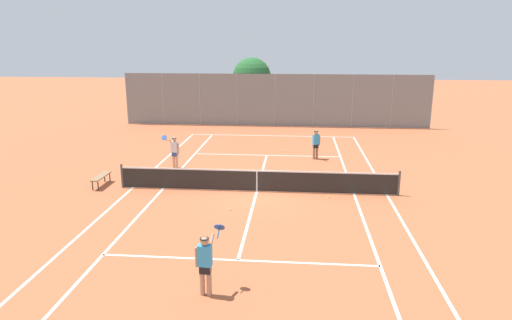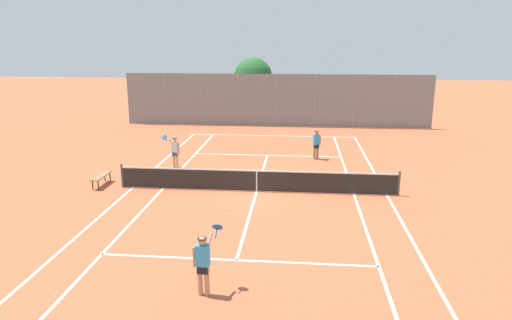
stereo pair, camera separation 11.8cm
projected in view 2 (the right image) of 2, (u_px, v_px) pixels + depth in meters
ground_plane at (257, 191)px, 19.63m from camera, size 120.00×120.00×0.00m
court_line_markings at (257, 191)px, 19.63m from camera, size 11.10×23.90×0.01m
tennis_net at (257, 180)px, 19.50m from camera, size 12.00×0.10×1.07m
player_near_side at (203, 261)px, 11.42m from camera, size 0.70×0.72×1.77m
player_far_left at (175, 150)px, 23.05m from camera, size 0.79×0.71×1.77m
player_far_right at (316, 143)px, 24.76m from camera, size 0.44×0.56×1.60m
loose_tennis_ball_0 at (283, 151)px, 26.68m from camera, size 0.07×0.07×0.07m
loose_tennis_ball_1 at (229, 209)px, 17.44m from camera, size 0.07×0.07×0.07m
loose_tennis_ball_2 at (328, 197)px, 18.81m from camera, size 0.07×0.07×0.07m
courtside_bench at (101, 177)px, 20.33m from camera, size 0.36×1.50×0.47m
back_fence at (276, 100)px, 34.10m from camera, size 22.94×0.08×3.93m
tree_behind_left at (252, 78)px, 36.26m from camera, size 3.05×3.05×5.02m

